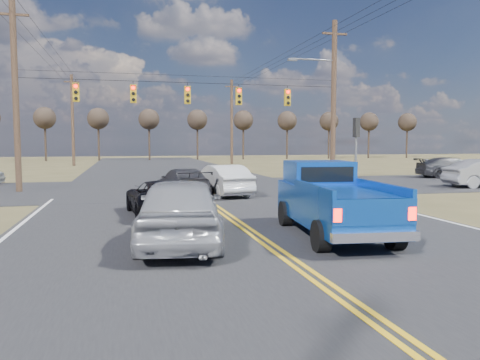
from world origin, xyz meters
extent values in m
plane|color=brown|center=(0.00, 0.00, 0.00)|extent=(160.00, 160.00, 0.00)
cube|color=#28282B|center=(0.00, 10.00, 0.00)|extent=(14.00, 120.00, 0.02)
cube|color=#28282B|center=(0.00, 18.00, 0.00)|extent=(120.00, 12.00, 0.02)
cylinder|color=#473323|center=(-9.00, 18.00, 5.00)|extent=(0.32, 0.32, 10.00)
cube|color=#473323|center=(-9.00, 18.00, 9.20)|extent=(1.60, 0.12, 0.12)
cylinder|color=#473323|center=(9.00, 18.00, 5.00)|extent=(0.32, 0.32, 10.00)
cube|color=#473323|center=(9.00, 18.00, 9.20)|extent=(1.60, 0.12, 0.12)
cylinder|color=black|center=(0.00, 18.00, 6.00)|extent=(18.00, 0.02, 0.02)
cylinder|color=black|center=(0.00, 18.00, 6.40)|extent=(18.00, 0.02, 0.02)
cube|color=#B28C14|center=(-6.00, 18.00, 5.30)|extent=(0.34, 0.24, 1.00)
cylinder|color=#FF0C05|center=(-6.00, 17.86, 5.63)|extent=(0.20, 0.06, 0.20)
cylinder|color=black|center=(-6.00, 17.86, 5.30)|extent=(0.20, 0.06, 0.20)
cylinder|color=black|center=(-6.00, 17.86, 4.97)|extent=(0.20, 0.06, 0.20)
cube|color=black|center=(-6.00, 17.83, 5.74)|extent=(0.24, 0.14, 0.03)
cube|color=#B28C14|center=(-3.00, 18.00, 5.30)|extent=(0.34, 0.24, 1.00)
cylinder|color=#FF0C05|center=(-3.00, 17.86, 5.63)|extent=(0.20, 0.06, 0.20)
cylinder|color=black|center=(-3.00, 17.86, 5.30)|extent=(0.20, 0.06, 0.20)
cylinder|color=black|center=(-3.00, 17.86, 4.97)|extent=(0.20, 0.06, 0.20)
cube|color=black|center=(-3.00, 17.83, 5.74)|extent=(0.24, 0.14, 0.03)
cube|color=#B28C14|center=(0.00, 18.00, 5.30)|extent=(0.34, 0.24, 1.00)
cylinder|color=#FF0C05|center=(0.00, 17.86, 5.63)|extent=(0.20, 0.06, 0.20)
cylinder|color=black|center=(0.00, 17.86, 5.30)|extent=(0.20, 0.06, 0.20)
cylinder|color=black|center=(0.00, 17.86, 4.97)|extent=(0.20, 0.06, 0.20)
cube|color=black|center=(0.00, 17.83, 5.74)|extent=(0.24, 0.14, 0.03)
cube|color=#B28C14|center=(3.00, 18.00, 5.30)|extent=(0.34, 0.24, 1.00)
cylinder|color=#FF0C05|center=(3.00, 17.86, 5.63)|extent=(0.20, 0.06, 0.20)
cylinder|color=black|center=(3.00, 17.86, 5.30)|extent=(0.20, 0.06, 0.20)
cylinder|color=black|center=(3.00, 17.86, 4.97)|extent=(0.20, 0.06, 0.20)
cube|color=black|center=(3.00, 17.83, 5.74)|extent=(0.24, 0.14, 0.03)
cube|color=#B28C14|center=(6.00, 18.00, 5.30)|extent=(0.34, 0.24, 1.00)
cylinder|color=#FF0C05|center=(6.00, 17.86, 5.63)|extent=(0.20, 0.06, 0.20)
cylinder|color=black|center=(6.00, 17.86, 5.30)|extent=(0.20, 0.06, 0.20)
cylinder|color=black|center=(6.00, 17.86, 4.97)|extent=(0.20, 0.06, 0.20)
cube|color=black|center=(6.00, 17.83, 5.74)|extent=(0.24, 0.14, 0.03)
cylinder|color=slate|center=(8.20, 13.50, 1.60)|extent=(0.12, 0.12, 3.20)
cube|color=black|center=(8.20, 13.50, 3.40)|extent=(0.24, 0.34, 1.00)
cylinder|color=slate|center=(7.60, 18.00, 7.60)|extent=(2.80, 0.10, 0.10)
cube|color=slate|center=(6.30, 18.00, 7.55)|extent=(0.55, 0.22, 0.14)
cylinder|color=#473323|center=(-9.00, 46.00, 5.00)|extent=(0.32, 0.32, 10.00)
cube|color=#473323|center=(-9.00, 46.00, 9.20)|extent=(1.60, 0.12, 0.12)
cylinder|color=#473323|center=(9.00, 46.00, 5.00)|extent=(0.32, 0.32, 10.00)
cube|color=#473323|center=(9.00, 46.00, 9.20)|extent=(1.60, 0.12, 0.12)
cylinder|color=black|center=(-9.00, 17.00, 9.30)|extent=(0.02, 58.00, 0.02)
cylinder|color=black|center=(-8.30, 17.00, 9.30)|extent=(0.02, 58.00, 0.02)
cylinder|color=black|center=(8.30, 17.00, 9.30)|extent=(0.02, 58.00, 0.02)
cylinder|color=black|center=(9.00, 17.00, 9.30)|extent=(0.02, 58.00, 0.02)
cylinder|color=black|center=(9.70, 17.00, 9.30)|extent=(0.02, 58.00, 0.02)
cylinder|color=#33261C|center=(-14.00, 60.00, 2.75)|extent=(0.28, 0.28, 5.50)
sphere|color=#2D231C|center=(-14.00, 60.00, 5.90)|extent=(3.00, 3.00, 3.00)
cylinder|color=#33261C|center=(-7.00, 60.00, 2.75)|extent=(0.28, 0.28, 5.50)
sphere|color=#2D231C|center=(-7.00, 60.00, 5.90)|extent=(3.00, 3.00, 3.00)
cylinder|color=#33261C|center=(0.00, 60.00, 2.75)|extent=(0.28, 0.28, 5.50)
sphere|color=#2D231C|center=(0.00, 60.00, 5.90)|extent=(3.00, 3.00, 3.00)
cylinder|color=#33261C|center=(7.00, 60.00, 2.75)|extent=(0.28, 0.28, 5.50)
sphere|color=#2D231C|center=(7.00, 60.00, 5.90)|extent=(3.00, 3.00, 3.00)
cylinder|color=#33261C|center=(14.00, 60.00, 2.75)|extent=(0.28, 0.28, 5.50)
sphere|color=#2D231C|center=(14.00, 60.00, 5.90)|extent=(3.00, 3.00, 3.00)
cylinder|color=#33261C|center=(21.00, 60.00, 2.75)|extent=(0.28, 0.28, 5.50)
sphere|color=#2D231C|center=(21.00, 60.00, 5.90)|extent=(3.00, 3.00, 3.00)
cylinder|color=#33261C|center=(28.00, 60.00, 2.75)|extent=(0.28, 0.28, 5.50)
sphere|color=#2D231C|center=(28.00, 60.00, 5.90)|extent=(3.00, 3.00, 3.00)
cylinder|color=#33261C|center=(35.00, 60.00, 2.75)|extent=(0.28, 0.28, 5.50)
sphere|color=#2D231C|center=(35.00, 60.00, 5.90)|extent=(3.00, 3.00, 3.00)
cylinder|color=#33261C|center=(42.00, 60.00, 2.75)|extent=(0.28, 0.28, 5.50)
sphere|color=#2D231C|center=(42.00, 60.00, 5.90)|extent=(3.00, 3.00, 3.00)
cylinder|color=black|center=(1.00, 1.52, 0.40)|extent=(0.40, 0.82, 0.79)
cylinder|color=black|center=(2.88, 1.33, 0.40)|extent=(0.40, 0.82, 0.79)
cylinder|color=black|center=(1.36, 5.08, 0.40)|extent=(0.40, 0.82, 0.79)
cylinder|color=black|center=(3.24, 4.89, 0.40)|extent=(0.40, 0.82, 0.79)
cube|color=#104AB2|center=(2.12, 3.20, 0.89)|extent=(2.52, 5.54, 0.99)
cube|color=#104AB2|center=(2.27, 4.64, 1.71)|extent=(2.00, 1.87, 0.72)
cube|color=black|center=(2.18, 3.82, 1.71)|extent=(1.59, 0.22, 0.45)
cube|color=#104AB2|center=(1.07, 2.26, 1.49)|extent=(0.43, 3.27, 0.20)
cube|color=#104AB2|center=(2.95, 2.07, 1.49)|extent=(0.43, 3.27, 0.20)
cube|color=#104AB2|center=(1.85, 0.55, 1.09)|extent=(1.98, 0.28, 0.60)
cube|color=silver|center=(1.84, 0.49, 0.55)|extent=(2.04, 0.38, 0.22)
cube|color=#FF0C05|center=(0.98, 0.60, 1.04)|extent=(0.18, 0.08, 0.30)
cube|color=#FF0C05|center=(2.72, 0.43, 1.04)|extent=(0.18, 0.08, 0.30)
imported|color=#A2A4AA|center=(-2.17, 3.20, 0.90)|extent=(2.86, 5.52, 1.80)
imported|color=black|center=(-2.31, 8.24, 0.64)|extent=(2.53, 4.77, 1.28)
imported|color=silver|center=(1.11, 13.84, 0.76)|extent=(2.38, 4.83, 1.52)
imported|color=#333338|center=(-0.80, 13.97, 0.69)|extent=(2.46, 4.93, 1.38)
imported|color=#333439|center=(19.96, 20.92, 0.75)|extent=(2.93, 5.47, 1.51)
camera|label=1|loc=(-3.55, -8.75, 2.66)|focal=35.00mm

